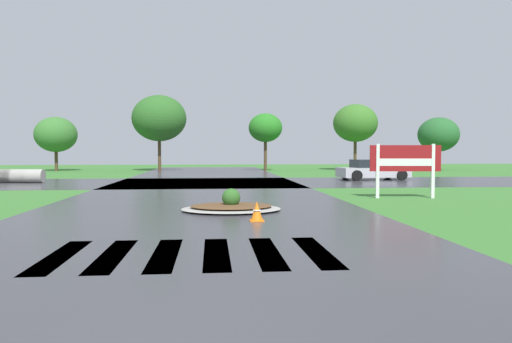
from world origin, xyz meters
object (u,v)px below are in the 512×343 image
(estate_billboard, at_px, (405,161))
(traffic_cone, at_px, (257,212))
(median_island, at_px, (231,207))
(car_white_sedan, at_px, (372,170))
(drainage_pipe_stack, at_px, (12,176))

(estate_billboard, bearing_deg, traffic_cone, 48.15)
(median_island, xyz_separation_m, traffic_cone, (0.57, -2.26, 0.11))
(car_white_sedan, distance_m, traffic_cone, 19.38)
(estate_billboard, height_order, car_white_sedan, estate_billboard)
(car_white_sedan, height_order, drainage_pipe_stack, car_white_sedan)
(drainage_pipe_stack, relative_size, traffic_cone, 7.01)
(car_white_sedan, relative_size, drainage_pipe_stack, 1.23)
(traffic_cone, bearing_deg, estate_billboard, 41.99)
(median_island, distance_m, drainage_pipe_stack, 18.35)
(drainage_pipe_stack, xyz_separation_m, traffic_cone, (12.43, -16.25, -0.14))
(estate_billboard, height_order, drainage_pipe_stack, estate_billboard)
(estate_billboard, relative_size, drainage_pipe_stack, 0.75)
(traffic_cone, bearing_deg, car_white_sedan, 62.86)
(drainage_pipe_stack, distance_m, traffic_cone, 20.47)
(estate_billboard, xyz_separation_m, median_island, (-6.79, -3.34, -1.29))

